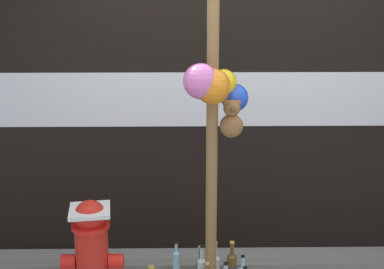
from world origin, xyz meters
TOP-DOWN VIEW (x-y plane):
  - building_wall at (-0.00, 1.32)m, footprint 10.00×0.21m
  - curb_strip at (0.00, 0.83)m, footprint 8.00×0.12m
  - memorial_post at (-0.10, 0.34)m, footprint 0.52×0.46m
  - fire_hydrant at (-0.98, 0.40)m, footprint 0.45×0.32m
  - bottle_5 at (-0.18, 0.65)m, footprint 0.08×0.08m
  - bottle_9 at (-0.37, 0.63)m, footprint 0.06×0.06m

SIDE VIEW (x-z plane):
  - curb_strip at x=0.00m, z-range 0.00..0.08m
  - bottle_5 at x=-0.18m, z-range -0.03..0.28m
  - bottle_9 at x=-0.37m, z-range -0.03..0.33m
  - fire_hydrant at x=-0.98m, z-range 0.02..0.82m
  - building_wall at x=0.00m, z-range 0.00..3.14m
  - memorial_post at x=-0.10m, z-range 0.33..3.11m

